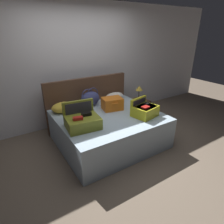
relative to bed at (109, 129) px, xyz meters
name	(u,v)px	position (x,y,z in m)	size (l,w,h in m)	color
ground_plane	(120,152)	(0.00, -0.40, -0.29)	(12.00, 12.00, 0.00)	#6B5B4C
back_wall	(79,65)	(0.00, 1.25, 1.01)	(8.00, 0.10, 2.60)	silver
bed	(109,129)	(0.00, 0.00, 0.00)	(1.83, 1.63, 0.58)	#99ADBC
headboard	(88,102)	(0.00, 0.85, 0.26)	(1.86, 0.08, 1.10)	#4C3323
hard_case_large	(82,120)	(-0.60, -0.19, 0.41)	(0.56, 0.49, 0.39)	olive
hard_case_medium	(145,110)	(0.53, -0.39, 0.41)	(0.48, 0.43, 0.31)	gold
hard_case_small	(112,104)	(0.20, 0.19, 0.41)	(0.42, 0.35, 0.23)	#D16619
duffel_bag	(90,98)	(-0.07, 0.60, 0.44)	(0.46, 0.34, 0.37)	navy
pillow_near_headboard	(63,107)	(-0.65, 0.57, 0.39)	(0.44, 0.31, 0.19)	gold
pillow_center_head	(114,96)	(0.55, 0.65, 0.37)	(0.47, 0.27, 0.15)	white
nightstand	(138,109)	(1.19, 0.56, -0.06)	(0.44, 0.40, 0.46)	#4C3323
table_lamp	(139,89)	(1.19, 0.56, 0.44)	(0.17, 0.17, 0.35)	#3F3833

